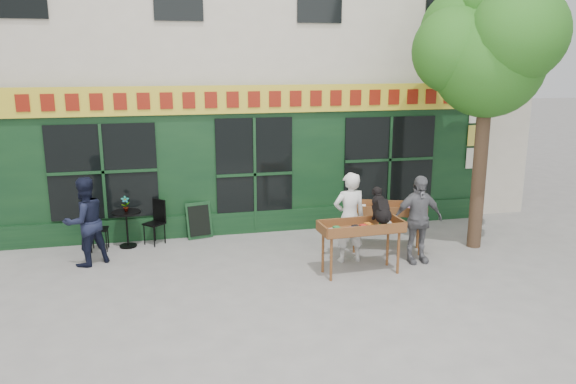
% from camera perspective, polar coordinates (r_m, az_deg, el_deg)
% --- Properties ---
extents(ground, '(80.00, 80.00, 0.00)m').
position_cam_1_polar(ground, '(10.66, -1.14, -7.75)').
color(ground, slate).
rests_on(ground, ground).
extents(building, '(14.00, 7.26, 10.00)m').
position_cam_1_polar(building, '(15.88, -5.99, 17.39)').
color(building, beige).
rests_on(building, ground).
extents(street_tree, '(3.05, 2.90, 5.60)m').
position_cam_1_polar(street_tree, '(11.96, 19.80, 13.89)').
color(street_tree, '#382619').
rests_on(street_tree, ground).
extents(book_cart_center, '(1.53, 0.69, 0.99)m').
position_cam_1_polar(book_cart_center, '(10.26, 7.44, -3.85)').
color(book_cart_center, brown).
rests_on(book_cart_center, ground).
extents(dog, '(0.37, 0.61, 0.60)m').
position_cam_1_polar(dog, '(10.21, 9.46, -1.27)').
color(dog, black).
rests_on(dog, book_cart_center).
extents(woman, '(0.66, 0.45, 1.76)m').
position_cam_1_polar(woman, '(10.83, 6.25, -2.58)').
color(woman, silver).
rests_on(woman, ground).
extents(book_cart_right, '(1.62, 1.10, 0.99)m').
position_cam_1_polar(book_cart_right, '(11.55, 10.05, -1.99)').
color(book_cart_right, brown).
rests_on(book_cart_right, ground).
extents(man_right, '(1.00, 0.42, 1.71)m').
position_cam_1_polar(man_right, '(11.01, 13.03, -2.72)').
color(man_right, '#5C5D62').
rests_on(man_right, ground).
extents(bistro_table, '(0.60, 0.60, 0.76)m').
position_cam_1_polar(bistro_table, '(12.14, -16.07, -2.93)').
color(bistro_table, black).
rests_on(bistro_table, ground).
extents(bistro_chair_left, '(0.38, 0.37, 0.95)m').
position_cam_1_polar(bistro_chair_left, '(12.10, -19.12, -3.13)').
color(bistro_chair_left, black).
rests_on(bistro_chair_left, ground).
extents(bistro_chair_right, '(0.51, 0.51, 0.95)m').
position_cam_1_polar(bistro_chair_right, '(12.22, -13.18, -2.57)').
color(bistro_chair_right, black).
rests_on(bistro_chair_right, ground).
extents(potted_plant, '(0.19, 0.15, 0.33)m').
position_cam_1_polar(potted_plant, '(12.04, -16.19, -1.17)').
color(potted_plant, gray).
rests_on(potted_plant, bistro_table).
extents(man_left, '(1.05, 0.99, 1.71)m').
position_cam_1_polar(man_left, '(11.26, -19.93, -2.84)').
color(man_left, black).
rests_on(man_left, ground).
extents(chalkboard, '(0.59, 0.31, 0.79)m').
position_cam_1_polar(chalkboard, '(12.43, -9.01, -2.88)').
color(chalkboard, black).
rests_on(chalkboard, ground).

